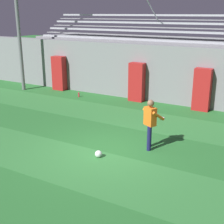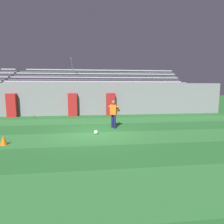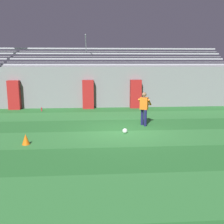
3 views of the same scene
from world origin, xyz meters
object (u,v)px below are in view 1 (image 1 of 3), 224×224
at_px(padding_pillar_gate_right, 202,90).
at_px(padding_pillar_far_left, 59,73).
at_px(goalkeeper, 150,121).
at_px(water_bottle, 79,95).
at_px(padding_pillar_gate_left, 137,82).
at_px(soccer_ball, 98,154).

distance_m(padding_pillar_gate_right, padding_pillar_far_left, 8.16).
relative_size(goalkeeper, water_bottle, 6.96).
height_order(padding_pillar_gate_left, water_bottle, padding_pillar_gate_left).
bearing_deg(padding_pillar_gate_right, padding_pillar_gate_left, 180.00).
distance_m(soccer_ball, water_bottle, 7.39).
height_order(padding_pillar_gate_left, padding_pillar_gate_right, same).
bearing_deg(water_bottle, padding_pillar_gate_left, 15.20).
relative_size(padding_pillar_gate_right, padding_pillar_far_left, 1.00).
xyz_separation_m(padding_pillar_far_left, water_bottle, (1.91, -0.81, -0.85)).
bearing_deg(soccer_ball, padding_pillar_far_left, 135.65).
distance_m(padding_pillar_gate_left, padding_pillar_far_left, 4.91).
distance_m(padding_pillar_far_left, goalkeeper, 9.28).
distance_m(padding_pillar_gate_right, water_bottle, 6.36).
relative_size(padding_pillar_gate_right, goalkeeper, 1.16).
bearing_deg(padding_pillar_gate_right, water_bottle, -172.58).
height_order(padding_pillar_gate_right, goalkeeper, padding_pillar_gate_right).
distance_m(padding_pillar_far_left, soccer_ball, 9.33).
bearing_deg(padding_pillar_gate_left, soccer_ball, -75.07).
bearing_deg(padding_pillar_far_left, water_bottle, -23.07).
distance_m(padding_pillar_gate_right, soccer_ball, 6.72).
bearing_deg(water_bottle, soccer_ball, -50.21).
relative_size(padding_pillar_far_left, goalkeeper, 1.16).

